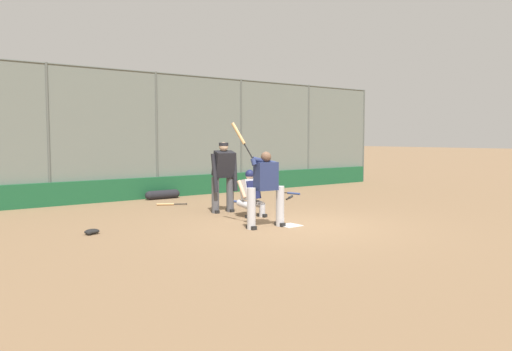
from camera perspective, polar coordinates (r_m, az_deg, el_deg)
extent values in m
plane|color=#846647|center=(11.00, 3.87, -5.74)|extent=(160.00, 160.00, 0.00)
cube|color=white|center=(11.00, 3.87, -5.71)|extent=(0.43, 0.43, 0.01)
cylinder|color=#515651|center=(22.46, 12.18, 4.46)|extent=(0.08, 0.08, 4.01)
cylinder|color=#515651|center=(20.07, 6.00, 4.56)|extent=(0.08, 0.08, 4.01)
cylinder|color=#515651|center=(17.97, -1.73, 4.61)|extent=(0.08, 0.08, 4.01)
cylinder|color=#515651|center=(16.28, -11.28, 4.55)|extent=(0.08, 0.08, 4.01)
cylinder|color=#515651|center=(15.13, -22.65, 4.32)|extent=(0.08, 0.08, 4.01)
cube|color=slate|center=(16.28, -11.28, 4.55)|extent=(19.83, 0.01, 4.01)
cylinder|color=#515651|center=(16.41, -11.39, 11.45)|extent=(19.83, 0.06, 0.06)
cube|color=#19512D|center=(16.27, -11.04, -1.34)|extent=(19.44, 0.18, 0.67)
cube|color=slate|center=(19.52, -7.85, -1.17)|extent=(13.88, 2.50, 0.12)
cube|color=slate|center=(18.79, -6.62, -0.88)|extent=(13.88, 0.55, 0.44)
cube|color=#B7BABC|center=(18.77, -6.63, -0.09)|extent=(13.88, 0.24, 0.08)
cube|color=slate|center=(19.25, -7.46, -0.28)|extent=(13.88, 0.55, 0.76)
cube|color=#B7BABC|center=(19.22, -7.47, 0.97)|extent=(13.88, 0.24, 0.08)
cube|color=slate|center=(19.72, -8.26, 0.29)|extent=(13.88, 0.55, 1.08)
cube|color=#B7BABC|center=(19.68, -8.27, 1.97)|extent=(13.88, 0.24, 0.08)
cube|color=slate|center=(20.19, -9.02, 0.83)|extent=(13.88, 0.55, 1.40)
cube|color=#B7BABC|center=(20.16, -9.04, 2.93)|extent=(13.88, 0.24, 0.08)
cylinder|color=#B7B7BC|center=(10.88, 2.77, -3.51)|extent=(0.18, 0.18, 0.88)
cube|color=black|center=(10.94, 2.76, -5.58)|extent=(0.14, 0.29, 0.08)
cylinder|color=#B7B7BC|center=(10.49, -0.54, -3.80)|extent=(0.18, 0.18, 0.88)
cube|color=black|center=(10.55, -0.53, -5.94)|extent=(0.14, 0.29, 0.08)
cube|color=navy|center=(10.61, 1.15, -0.08)|extent=(0.50, 0.32, 0.60)
sphere|color=brown|center=(10.58, 1.15, 2.15)|extent=(0.22, 0.22, 0.22)
cylinder|color=navy|center=(10.61, 1.06, 1.60)|extent=(0.62, 0.21, 0.23)
cylinder|color=navy|center=(10.45, -0.27, 1.56)|extent=(0.11, 0.15, 0.17)
sphere|color=black|center=(10.47, -0.36, 1.91)|extent=(0.04, 0.04, 0.04)
cylinder|color=black|center=(10.51, -0.86, 2.78)|extent=(0.13, 0.21, 0.33)
cylinder|color=tan|center=(10.61, -2.03, 4.83)|extent=(0.21, 0.33, 0.47)
cylinder|color=#B7B7BC|center=(12.15, 0.72, -4.06)|extent=(0.15, 0.15, 0.30)
cylinder|color=#B7B7BC|center=(12.26, 0.10, -3.19)|extent=(0.21, 0.46, 0.23)
cube|color=black|center=(12.16, 0.72, -4.56)|extent=(0.12, 0.27, 0.08)
cylinder|color=#B7B7BC|center=(11.88, -0.67, -4.25)|extent=(0.15, 0.15, 0.30)
cylinder|color=#B7B7BC|center=(12.00, -1.28, -3.36)|extent=(0.21, 0.46, 0.23)
cube|color=black|center=(11.90, -0.67, -4.76)|extent=(0.12, 0.27, 0.08)
cube|color=#B7B7BC|center=(12.12, -0.72, -1.59)|extent=(0.46, 0.38, 0.53)
cube|color=#191E47|center=(12.02, -0.26, -1.65)|extent=(0.39, 0.17, 0.44)
sphere|color=tan|center=(12.09, -0.72, -0.01)|extent=(0.20, 0.20, 0.20)
sphere|color=#191E47|center=(12.09, -0.72, 0.15)|extent=(0.22, 0.22, 0.22)
cylinder|color=#B7B7BC|center=(12.04, 0.59, -0.85)|extent=(0.24, 0.52, 0.15)
ellipsoid|color=brown|center=(11.81, 1.03, -1.11)|extent=(0.31, 0.13, 0.24)
cylinder|color=tan|center=(11.95, -1.64, -1.56)|extent=(0.12, 0.31, 0.43)
cylinder|color=#4C4C51|center=(12.97, -2.98, -2.13)|extent=(0.19, 0.19, 0.92)
cube|color=black|center=(13.02, -2.97, -3.98)|extent=(0.14, 0.29, 0.08)
cylinder|color=#4C4C51|center=(12.78, -4.67, -2.24)|extent=(0.19, 0.19, 0.92)
cube|color=black|center=(12.84, -4.66, -4.10)|extent=(0.14, 0.29, 0.08)
cube|color=black|center=(12.75, -3.71, 1.31)|extent=(0.55, 0.50, 0.70)
sphere|color=tan|center=(12.74, -3.72, 3.30)|extent=(0.23, 0.23, 0.23)
cylinder|color=black|center=(12.74, -3.72, 3.58)|extent=(0.24, 0.24, 0.08)
cylinder|color=black|center=(12.84, -2.42, 0.38)|extent=(0.18, 0.26, 0.98)
cylinder|color=black|center=(12.58, -4.75, 0.29)|extent=(0.13, 0.25, 0.98)
sphere|color=black|center=(14.54, 0.00, -3.12)|extent=(0.04, 0.04, 0.04)
cylinder|color=black|center=(14.62, -0.62, -3.08)|extent=(0.19, 0.32, 0.03)
cylinder|color=#334789|center=(14.80, -2.07, -2.99)|extent=(0.28, 0.46, 0.07)
sphere|color=black|center=(15.39, 3.50, -2.72)|extent=(0.04, 0.04, 0.04)
cylinder|color=black|center=(15.56, 3.65, -2.64)|extent=(0.30, 0.24, 0.03)
cylinder|color=#28282D|center=(15.97, 3.97, -2.46)|extent=(0.43, 0.35, 0.07)
sphere|color=black|center=(14.40, -7.96, -3.24)|extent=(0.04, 0.04, 0.04)
cylinder|color=black|center=(14.41, -8.66, -3.24)|extent=(0.32, 0.20, 0.03)
cylinder|color=tan|center=(14.43, -10.32, -3.25)|extent=(0.45, 0.31, 0.07)
sphere|color=black|center=(17.32, 2.69, -1.92)|extent=(0.04, 0.04, 0.04)
cylinder|color=black|center=(17.22, 3.17, -1.96)|extent=(0.11, 0.35, 0.03)
cylinder|color=#334789|center=(16.98, 4.33, -2.05)|extent=(0.18, 0.49, 0.07)
ellipsoid|color=black|center=(10.53, -18.25, -6.11)|extent=(0.30, 0.19, 0.11)
ellipsoid|color=black|center=(10.42, -18.53, -6.25)|extent=(0.11, 0.08, 0.09)
cylinder|color=black|center=(15.94, -10.63, -2.15)|extent=(0.90, 0.28, 0.28)
sphere|color=black|center=(16.14, -9.21, -2.05)|extent=(0.27, 0.27, 0.27)
sphere|color=black|center=(15.75, -12.09, -2.25)|extent=(0.27, 0.27, 0.27)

